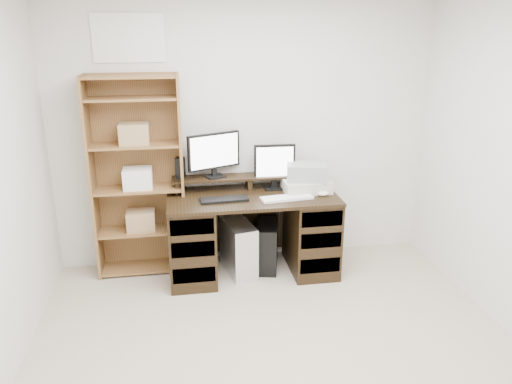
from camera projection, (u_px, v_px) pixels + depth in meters
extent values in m
cube|color=silver|center=(245.00, 131.00, 4.61)|extent=(3.50, 0.02, 2.50)
cube|color=white|center=(128.00, 38.00, 4.18)|extent=(0.60, 0.01, 0.40)
cube|color=black|center=(252.00, 197.00, 4.42)|extent=(1.50, 0.70, 0.03)
cube|color=black|center=(192.00, 240.00, 4.45)|extent=(0.40, 0.66, 0.72)
cube|color=black|center=(311.00, 232.00, 4.62)|extent=(0.40, 0.66, 0.72)
cube|color=black|center=(247.00, 218.00, 4.84)|extent=(1.48, 0.02, 0.65)
cube|color=black|center=(194.00, 275.00, 4.21)|extent=(0.36, 0.01, 0.14)
cube|color=black|center=(193.00, 249.00, 4.13)|extent=(0.36, 0.01, 0.14)
cube|color=black|center=(192.00, 227.00, 4.07)|extent=(0.36, 0.01, 0.14)
cube|color=black|center=(320.00, 265.00, 4.38)|extent=(0.36, 0.01, 0.14)
cube|color=black|center=(321.00, 240.00, 4.30)|extent=(0.36, 0.01, 0.14)
cube|color=black|center=(322.00, 219.00, 4.24)|extent=(0.36, 0.01, 0.14)
cube|color=black|center=(178.00, 186.00, 4.50)|extent=(0.04, 0.20, 0.10)
cube|color=black|center=(249.00, 183.00, 4.60)|extent=(0.04, 0.20, 0.10)
cube|color=black|center=(317.00, 179.00, 4.70)|extent=(0.04, 0.20, 0.10)
cube|color=black|center=(249.00, 177.00, 4.58)|extent=(1.40, 0.22, 0.02)
cube|color=black|center=(215.00, 176.00, 4.53)|extent=(0.20, 0.18, 0.01)
cube|color=black|center=(214.00, 170.00, 4.52)|extent=(0.05, 0.04, 0.09)
cube|color=black|center=(214.00, 151.00, 4.47)|extent=(0.48, 0.23, 0.32)
cube|color=white|center=(215.00, 151.00, 4.45)|extent=(0.43, 0.19, 0.29)
cube|color=black|center=(275.00, 188.00, 4.59)|extent=(0.18, 0.14, 0.02)
cube|color=black|center=(274.00, 181.00, 4.59)|extent=(0.05, 0.03, 0.10)
cube|color=black|center=(275.00, 162.00, 4.53)|extent=(0.38, 0.05, 0.33)
cube|color=white|center=(275.00, 163.00, 4.52)|extent=(0.34, 0.01, 0.29)
cube|color=black|center=(180.00, 168.00, 4.48)|extent=(0.09, 0.09, 0.19)
cube|color=black|center=(224.00, 200.00, 4.28)|extent=(0.42, 0.16, 0.02)
cube|color=white|center=(287.00, 198.00, 4.32)|extent=(0.47, 0.19, 0.02)
ellipsoid|color=silver|center=(323.00, 194.00, 4.40)|extent=(0.10, 0.07, 0.04)
cube|color=beige|center=(306.00, 185.00, 4.52)|extent=(0.42, 0.32, 0.10)
cube|color=#93989D|center=(307.00, 172.00, 4.48)|extent=(0.40, 0.32, 0.15)
cube|color=silver|center=(238.00, 247.00, 4.59)|extent=(0.31, 0.52, 0.49)
cube|color=black|center=(267.00, 245.00, 4.68)|extent=(0.28, 0.48, 0.44)
cube|color=#19FF33|center=(266.00, 246.00, 4.44)|extent=(0.01, 0.01, 0.01)
cube|color=olive|center=(92.00, 180.00, 4.34)|extent=(0.02, 0.30, 1.80)
cube|color=olive|center=(182.00, 176.00, 4.46)|extent=(0.02, 0.30, 1.80)
cube|color=olive|center=(139.00, 174.00, 4.53)|extent=(0.80, 0.01, 1.80)
cube|color=olive|center=(145.00, 267.00, 4.68)|extent=(0.75, 0.28, 0.02)
cube|color=olive|center=(142.00, 230.00, 4.56)|extent=(0.75, 0.28, 0.02)
cube|color=olive|center=(139.00, 189.00, 4.43)|extent=(0.75, 0.28, 0.02)
cube|color=olive|center=(135.00, 145.00, 4.30)|extent=(0.75, 0.28, 0.02)
cube|color=olive|center=(131.00, 98.00, 4.18)|extent=(0.75, 0.28, 0.02)
cube|color=olive|center=(130.00, 76.00, 4.12)|extent=(0.75, 0.28, 0.02)
cube|color=#A07F54|center=(141.00, 220.00, 4.53)|extent=(0.25, 0.20, 0.18)
cube|color=white|center=(138.00, 178.00, 4.40)|extent=(0.25, 0.20, 0.18)
cube|color=#A07F54|center=(134.00, 134.00, 4.27)|extent=(0.25, 0.20, 0.18)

